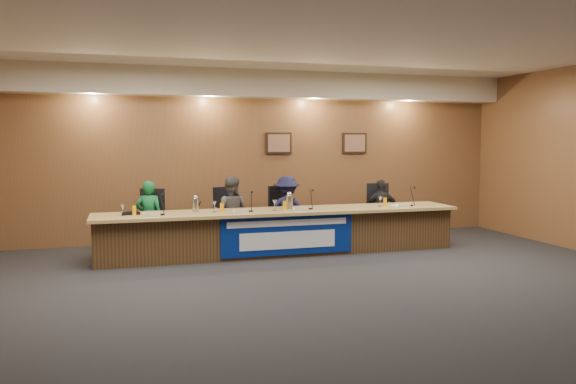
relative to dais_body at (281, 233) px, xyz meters
name	(u,v)px	position (x,y,z in m)	size (l,w,h in m)	color
floor	(332,289)	(0.00, -2.40, -0.35)	(10.00, 10.00, 0.00)	black
ceiling	(334,35)	(0.00, -2.40, 2.85)	(10.00, 8.00, 0.04)	silver
wall_back	(258,156)	(0.00, 1.60, 1.25)	(10.00, 0.04, 3.20)	brown
soffit	(261,84)	(0.00, 1.35, 2.60)	(10.00, 0.50, 0.50)	beige
dais_body	(281,233)	(0.00, 0.00, 0.00)	(6.00, 0.80, 0.70)	#46301A
dais_top	(282,211)	(0.00, -0.05, 0.38)	(6.10, 0.95, 0.05)	#A68950
banner	(288,235)	(0.00, -0.41, 0.03)	(2.20, 0.02, 0.65)	navy
banner_text_upper	(288,223)	(0.00, -0.43, 0.23)	(2.00, 0.01, 0.10)	silver
banner_text_lower	(288,240)	(0.00, -0.43, -0.05)	(1.60, 0.01, 0.28)	silver
wall_photo_left	(279,143)	(0.40, 1.57, 1.50)	(0.52, 0.04, 0.42)	black
wall_photo_right	(355,143)	(2.00, 1.57, 1.50)	(0.52, 0.04, 0.42)	black
panelist_a	(149,217)	(-2.13, 0.62, 0.27)	(0.45, 0.30, 1.24)	#0E592A
panelist_b	(231,213)	(-0.74, 0.62, 0.29)	(0.62, 0.48, 1.28)	#454348
panelist_c	(287,211)	(0.29, 0.62, 0.28)	(0.82, 0.47, 1.27)	#111333
panelist_d	(381,210)	(2.16, 0.62, 0.23)	(0.68, 0.28, 1.17)	black
office_chair_a	(149,225)	(-2.13, 0.72, 0.13)	(0.48, 0.48, 0.08)	black
office_chair_b	(230,221)	(-0.74, 0.72, 0.13)	(0.48, 0.48, 0.08)	black
office_chair_c	(285,219)	(0.29, 0.72, 0.13)	(0.48, 0.48, 0.08)	black
office_chair_d	(379,215)	(2.16, 0.72, 0.13)	(0.48, 0.48, 0.08)	black
nameplate_a	(152,214)	(-2.12, -0.33, 0.45)	(0.24, 0.06, 0.09)	white
microphone_a	(162,214)	(-1.96, -0.18, 0.41)	(0.07, 0.07, 0.02)	black
juice_glass_a	(134,210)	(-2.38, -0.06, 0.47)	(0.06, 0.06, 0.15)	#F3A400
water_glass_a	(123,210)	(-2.54, -0.08, 0.49)	(0.08, 0.08, 0.18)	silver
nameplate_b	(241,211)	(-0.75, -0.34, 0.45)	(0.24, 0.06, 0.09)	white
microphone_b	(251,211)	(-0.55, -0.16, 0.41)	(0.07, 0.07, 0.02)	black
juice_glass_b	(222,208)	(-1.02, -0.10, 0.47)	(0.06, 0.06, 0.15)	#F3A400
water_glass_b	(214,207)	(-1.13, -0.07, 0.49)	(0.08, 0.08, 0.18)	silver
nameplate_c	(302,208)	(0.27, -0.29, 0.45)	(0.24, 0.06, 0.09)	white
microphone_c	(311,209)	(0.48, -0.13, 0.41)	(0.07, 0.07, 0.02)	black
juice_glass_c	(285,205)	(0.04, -0.09, 0.47)	(0.06, 0.06, 0.15)	#F3A400
water_glass_c	(275,205)	(-0.15, -0.14, 0.49)	(0.08, 0.08, 0.18)	silver
nameplate_d	(404,204)	(2.14, -0.30, 0.45)	(0.24, 0.06, 0.09)	white
microphone_d	(411,205)	(2.35, -0.17, 0.41)	(0.07, 0.07, 0.02)	black
juice_glass_d	(385,202)	(1.88, -0.07, 0.47)	(0.06, 0.06, 0.15)	#F3A400
water_glass_d	(380,201)	(1.77, -0.11, 0.49)	(0.08, 0.08, 0.18)	silver
carafe_left	(195,205)	(-1.42, 0.04, 0.51)	(0.11, 0.11, 0.22)	silver
carafe_mid	(289,202)	(0.16, 0.05, 0.51)	(0.12, 0.12, 0.22)	silver
speakerphone	(131,213)	(-2.43, 0.03, 0.43)	(0.32, 0.32, 0.05)	black
paper_stack	(398,206)	(2.12, -0.11, 0.40)	(0.22, 0.30, 0.01)	white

